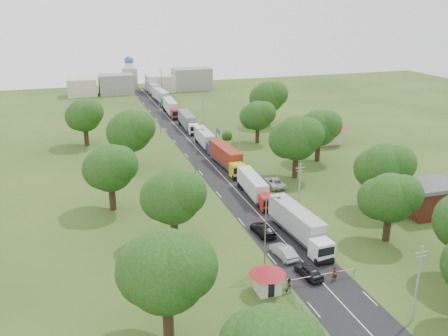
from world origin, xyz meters
name	(u,v)px	position (x,y,z in m)	size (l,w,h in m)	color
ground	(250,205)	(0.00, 0.00, 0.00)	(260.00, 260.00, 0.00)	#274416
road	(215,168)	(0.00, 20.00, 0.00)	(8.00, 200.00, 0.04)	black
boom_barrier	(312,277)	(-1.36, -25.00, 0.89)	(9.22, 0.35, 1.18)	slate
guard_booth	(267,276)	(-7.20, -25.00, 2.16)	(4.40, 4.40, 3.45)	#BFB39E
info_sign	(218,134)	(5.20, 35.00, 3.00)	(0.12, 3.10, 4.10)	slate
pole_0	(417,283)	(5.50, -35.00, 4.68)	(1.60, 0.24, 9.00)	gray
pole_1	(299,190)	(5.50, -7.00, 4.68)	(1.60, 0.24, 9.00)	gray
pole_2	(239,142)	(5.50, 21.00, 4.68)	(1.60, 0.24, 9.00)	gray
pole_3	(203,114)	(5.50, 49.00, 4.68)	(1.60, 0.24, 9.00)	gray
pole_4	(179,95)	(5.50, 77.00, 4.68)	(1.60, 0.24, 9.00)	gray
pole_5	(161,81)	(5.50, 105.00, 4.68)	(1.60, 0.24, 9.00)	gray
lamp_0	(267,229)	(-5.35, -20.00, 5.55)	(2.03, 0.22, 10.00)	slate
lamp_1	(196,151)	(-5.35, 15.00, 5.55)	(2.03, 0.22, 10.00)	slate
lamp_2	(160,113)	(-5.35, 50.00, 5.55)	(2.03, 0.22, 10.00)	slate
tree_2	(390,197)	(13.99, -17.86, 6.60)	(8.00, 8.00, 10.10)	#382616
tree_3	(385,167)	(19.99, -7.84, 7.22)	(8.80, 8.80, 11.07)	#382616
tree_4	(296,138)	(12.99, 10.17, 7.85)	(9.60, 9.60, 12.05)	#382616
tree_5	(319,128)	(21.99, 18.16, 7.22)	(8.80, 8.80, 11.07)	#382616
tree_6	(258,116)	(14.99, 35.14, 6.60)	(8.00, 8.00, 10.10)	#382616
tree_7	(269,97)	(23.99, 50.17, 7.85)	(9.60, 9.60, 12.05)	#382616
tree_9	(166,270)	(-20.01, -29.83, 7.85)	(9.60, 9.60, 12.05)	#382616
tree_10	(173,196)	(-15.01, -9.84, 7.22)	(8.80, 8.80, 11.07)	#382616
tree_11	(110,168)	(-22.01, 5.16, 7.22)	(8.80, 8.80, 11.07)	#382616
tree_12	(131,131)	(-16.01, 25.17, 7.85)	(9.60, 9.60, 12.05)	#382616
tree_13	(84,115)	(-24.01, 45.16, 7.22)	(8.80, 8.80, 11.07)	#382616
house_brick	(430,198)	(26.00, -12.00, 2.65)	(8.60, 6.60, 5.20)	maroon
house_cream	(324,128)	(30.00, 30.00, 3.64)	(10.08, 10.08, 5.80)	#BFB39E
distant_town	(146,83)	(0.68, 110.00, 3.49)	(52.00, 8.00, 8.00)	gray
church	(130,75)	(-4.00, 118.00, 5.39)	(5.00, 5.00, 12.30)	#BFB39E
truck_0	(299,225)	(2.31, -13.82, 2.28)	(3.44, 15.55, 4.29)	white
truck_1	(254,187)	(1.81, 2.73, 2.00)	(2.92, 13.68, 3.78)	red
truck_2	(227,157)	(2.28, 19.52, 2.26)	(3.42, 15.46, 4.27)	gold
truck_3	(205,139)	(2.06, 34.86, 2.01)	(2.63, 13.72, 3.80)	navy
truck_4	(188,121)	(2.25, 52.67, 2.16)	(3.01, 14.72, 4.07)	white
truck_5	(171,107)	(1.65, 70.76, 2.23)	(3.13, 15.22, 4.21)	red
truck_6	(161,97)	(2.17, 88.25, 2.25)	(3.24, 15.38, 4.25)	#205637
truck_7	(153,89)	(2.09, 104.06, 2.19)	(3.28, 14.95, 4.13)	silver
car_lane_front	(309,271)	(-1.00, -23.50, 0.79)	(1.86, 4.62, 1.57)	black
car_lane_mid	(284,252)	(-1.94, -18.00, 0.81)	(1.72, 4.95, 1.63)	#A1A4A9
car_lane_rear	(263,229)	(-2.02, -10.86, 0.79)	(2.22, 5.47, 1.59)	black
car_verge_near	(275,182)	(7.35, 6.71, 0.82)	(2.73, 5.93, 1.65)	silver
car_verge_far	(225,145)	(6.39, 33.22, 0.73)	(1.72, 4.29, 1.46)	#57585E
pedestrian_near	(335,274)	(1.55, -25.38, 0.93)	(0.68, 0.45, 1.86)	gray
pedestrian_booth	(289,286)	(-4.80, -26.00, 0.91)	(0.89, 0.69, 1.82)	gray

